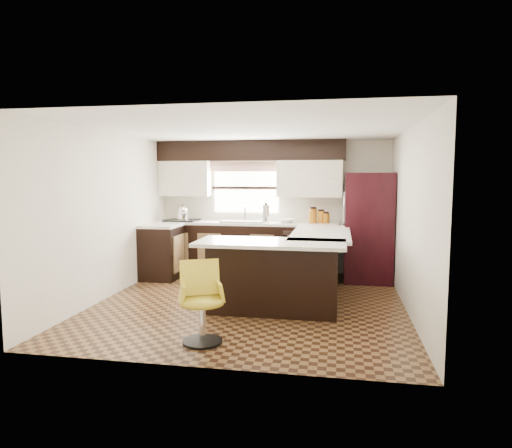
% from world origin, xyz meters
% --- Properties ---
extents(floor, '(4.40, 4.40, 0.00)m').
position_xyz_m(floor, '(0.00, 0.00, 0.00)').
color(floor, '#49301A').
rests_on(floor, ground).
extents(ceiling, '(4.40, 4.40, 0.00)m').
position_xyz_m(ceiling, '(0.00, 0.00, 2.40)').
color(ceiling, silver).
rests_on(ceiling, wall_back).
extents(wall_back, '(4.40, 0.00, 4.40)m').
position_xyz_m(wall_back, '(0.00, 2.20, 1.20)').
color(wall_back, beige).
rests_on(wall_back, floor).
extents(wall_front, '(4.40, 0.00, 4.40)m').
position_xyz_m(wall_front, '(0.00, -2.20, 1.20)').
color(wall_front, beige).
rests_on(wall_front, floor).
extents(wall_left, '(0.00, 4.40, 4.40)m').
position_xyz_m(wall_left, '(-2.10, 0.00, 1.20)').
color(wall_left, beige).
rests_on(wall_left, floor).
extents(wall_right, '(0.00, 4.40, 4.40)m').
position_xyz_m(wall_right, '(2.10, 0.00, 1.20)').
color(wall_right, beige).
rests_on(wall_right, floor).
extents(base_cab_back, '(3.30, 0.60, 0.90)m').
position_xyz_m(base_cab_back, '(-0.45, 1.90, 0.45)').
color(base_cab_back, black).
rests_on(base_cab_back, floor).
extents(base_cab_left, '(0.60, 0.70, 0.90)m').
position_xyz_m(base_cab_left, '(-1.80, 1.25, 0.45)').
color(base_cab_left, black).
rests_on(base_cab_left, floor).
extents(counter_back, '(3.30, 0.60, 0.04)m').
position_xyz_m(counter_back, '(-0.45, 1.90, 0.92)').
color(counter_back, silver).
rests_on(counter_back, base_cab_back).
extents(counter_left, '(0.60, 0.70, 0.04)m').
position_xyz_m(counter_left, '(-1.80, 1.25, 0.92)').
color(counter_left, silver).
rests_on(counter_left, base_cab_left).
extents(soffit, '(3.40, 0.35, 0.36)m').
position_xyz_m(soffit, '(-0.40, 2.03, 2.22)').
color(soffit, black).
rests_on(soffit, wall_back).
extents(upper_cab_left, '(0.94, 0.35, 0.64)m').
position_xyz_m(upper_cab_left, '(-1.62, 2.03, 1.72)').
color(upper_cab_left, beige).
rests_on(upper_cab_left, wall_back).
extents(upper_cab_right, '(1.14, 0.35, 0.64)m').
position_xyz_m(upper_cab_right, '(0.68, 2.03, 1.72)').
color(upper_cab_right, beige).
rests_on(upper_cab_right, wall_back).
extents(window_pane, '(1.20, 0.02, 0.90)m').
position_xyz_m(window_pane, '(-0.50, 2.18, 1.55)').
color(window_pane, white).
rests_on(window_pane, wall_back).
extents(valance, '(1.30, 0.06, 0.18)m').
position_xyz_m(valance, '(-0.50, 2.14, 1.94)').
color(valance, '#D19B93').
rests_on(valance, wall_back).
extents(sink, '(0.75, 0.45, 0.03)m').
position_xyz_m(sink, '(-0.50, 1.88, 0.96)').
color(sink, '#B2B2B7').
rests_on(sink, counter_back).
extents(dishwasher, '(0.58, 0.03, 0.78)m').
position_xyz_m(dishwasher, '(0.55, 1.61, 0.43)').
color(dishwasher, black).
rests_on(dishwasher, floor).
extents(cooktop, '(0.58, 0.50, 0.02)m').
position_xyz_m(cooktop, '(-1.65, 1.88, 0.96)').
color(cooktop, black).
rests_on(cooktop, counter_back).
extents(peninsula_long, '(0.60, 1.95, 0.90)m').
position_xyz_m(peninsula_long, '(0.90, 0.62, 0.45)').
color(peninsula_long, black).
rests_on(peninsula_long, floor).
extents(peninsula_return, '(1.65, 0.60, 0.90)m').
position_xyz_m(peninsula_return, '(0.38, -0.35, 0.45)').
color(peninsula_return, black).
rests_on(peninsula_return, floor).
extents(counter_pen_long, '(0.84, 1.95, 0.04)m').
position_xyz_m(counter_pen_long, '(0.95, 0.62, 0.92)').
color(counter_pen_long, silver).
rests_on(counter_pen_long, peninsula_long).
extents(counter_pen_return, '(1.89, 0.84, 0.04)m').
position_xyz_m(counter_pen_return, '(0.35, -0.44, 0.92)').
color(counter_pen_return, silver).
rests_on(counter_pen_return, peninsula_return).
extents(refrigerator, '(0.78, 0.75, 1.82)m').
position_xyz_m(refrigerator, '(1.69, 1.70, 0.91)').
color(refrigerator, black).
rests_on(refrigerator, floor).
extents(bar_chair, '(0.61, 0.61, 0.87)m').
position_xyz_m(bar_chair, '(-0.20, -1.60, 0.43)').
color(bar_chair, gold).
rests_on(bar_chair, floor).
extents(kettle, '(0.21, 0.21, 0.28)m').
position_xyz_m(kettle, '(-1.63, 1.88, 1.11)').
color(kettle, silver).
rests_on(kettle, cooktop).
extents(percolator, '(0.14, 0.14, 0.31)m').
position_xyz_m(percolator, '(-0.08, 1.90, 1.10)').
color(percolator, silver).
rests_on(percolator, counter_back).
extents(mixing_bowl, '(0.37, 0.37, 0.07)m').
position_xyz_m(mixing_bowl, '(0.28, 1.90, 0.98)').
color(mixing_bowl, white).
rests_on(mixing_bowl, counter_back).
extents(canister_large, '(0.14, 0.14, 0.25)m').
position_xyz_m(canister_large, '(0.75, 1.92, 1.07)').
color(canister_large, '#90520E').
rests_on(canister_large, counter_back).
extents(canister_med, '(0.12, 0.12, 0.21)m').
position_xyz_m(canister_med, '(0.89, 1.92, 1.05)').
color(canister_med, '#90520E').
rests_on(canister_med, counter_back).
extents(canister_small, '(0.12, 0.12, 0.17)m').
position_xyz_m(canister_small, '(0.97, 1.92, 1.03)').
color(canister_small, '#90520E').
rests_on(canister_small, counter_back).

